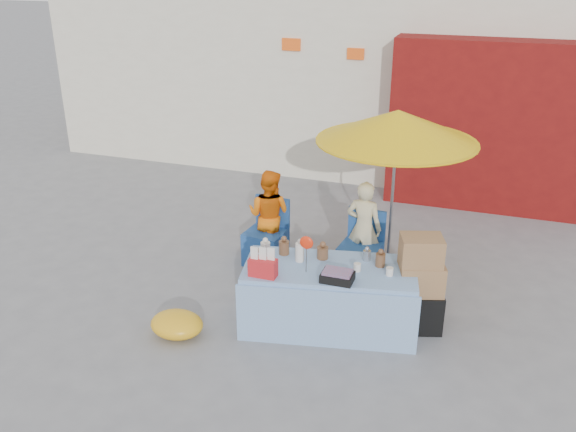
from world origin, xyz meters
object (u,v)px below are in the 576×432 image
at_px(umbrella, 397,127).
at_px(vendor_beige, 364,228).
at_px(market_table, 328,296).
at_px(chair_left, 266,244).
at_px(box_stack, 419,287).
at_px(vendor_orange, 269,215).
at_px(chair_right, 360,259).

bearing_deg(umbrella, vendor_beige, -153.43).
height_order(market_table, umbrella, umbrella).
distance_m(market_table, umbrella, 2.14).
height_order(market_table, chair_left, market_table).
xyz_separation_m(market_table, box_stack, (0.92, 0.27, 0.13)).
bearing_deg(vendor_orange, chair_right, 179.81).
distance_m(chair_right, vendor_beige, 0.38).
xyz_separation_m(umbrella, box_stack, (0.53, -1.17, -1.39)).
bearing_deg(chair_left, vendor_orange, 96.63).
distance_m(chair_right, box_stack, 1.24).
relative_size(vendor_orange, umbrella, 0.59).
xyz_separation_m(vendor_beige, umbrella, (0.30, 0.15, 1.28)).
relative_size(chair_right, vendor_orange, 0.69).
relative_size(market_table, vendor_beige, 1.61).
bearing_deg(chair_right, box_stack, -41.05).
xyz_separation_m(chair_left, chair_right, (1.25, 0.00, 0.00)).
relative_size(market_table, chair_right, 2.33).
relative_size(vendor_orange, box_stack, 1.14).
bearing_deg(umbrella, chair_left, -169.60).
height_order(market_table, chair_right, market_table).
bearing_deg(vendor_beige, vendor_orange, 5.93).
bearing_deg(market_table, chair_right, 74.37).
xyz_separation_m(market_table, umbrella, (0.39, 1.44, 1.53)).
distance_m(vendor_beige, box_stack, 1.32).
bearing_deg(chair_right, vendor_beige, 96.63).
distance_m(vendor_orange, vendor_beige, 1.25).
height_order(chair_left, vendor_orange, vendor_orange).
bearing_deg(vendor_beige, umbrella, -147.50).
bearing_deg(vendor_beige, market_table, 92.05).
bearing_deg(box_stack, market_table, -163.57).
height_order(vendor_beige, box_stack, vendor_beige).
relative_size(chair_left, chair_right, 1.00).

